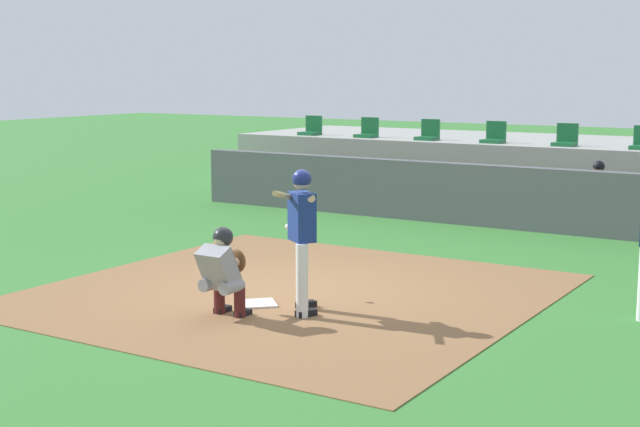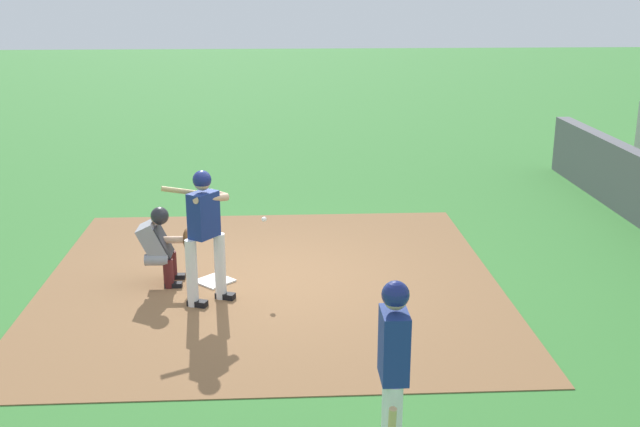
# 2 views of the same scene
# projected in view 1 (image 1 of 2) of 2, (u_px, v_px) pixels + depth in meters

# --- Properties ---
(ground_plane) EXTENTS (80.00, 80.00, 0.00)m
(ground_plane) POSITION_uv_depth(u_px,v_px,m) (293.00, 293.00, 12.42)
(ground_plane) COLOR #387A33
(dirt_infield) EXTENTS (6.40, 6.40, 0.01)m
(dirt_infield) POSITION_uv_depth(u_px,v_px,m) (293.00, 292.00, 12.42)
(dirt_infield) COLOR olive
(dirt_infield) RESTS_ON ground
(home_plate) EXTENTS (0.62, 0.62, 0.02)m
(home_plate) POSITION_uv_depth(u_px,v_px,m) (258.00, 303.00, 11.75)
(home_plate) COLOR white
(home_plate) RESTS_ON dirt_infield
(batter_at_plate) EXTENTS (0.52, 0.91, 1.80)m
(batter_at_plate) POSITION_uv_depth(u_px,v_px,m) (302.00, 231.00, 11.20)
(batter_at_plate) COLOR silver
(batter_at_plate) RESTS_ON ground
(catcher_crouched) EXTENTS (0.49, 1.79, 1.13)m
(catcher_crouched) POSITION_uv_depth(u_px,v_px,m) (224.00, 269.00, 11.07)
(catcher_crouched) COLOR gray
(catcher_crouched) RESTS_ON ground
(dugout_wall) EXTENTS (13.00, 0.30, 1.20)m
(dugout_wall) POSITION_uv_depth(u_px,v_px,m) (478.00, 195.00, 17.78)
(dugout_wall) COLOR #59595E
(dugout_wall) RESTS_ON ground
(dugout_bench) EXTENTS (11.80, 0.44, 0.45)m
(dugout_bench) POSITION_uv_depth(u_px,v_px,m) (496.00, 208.00, 18.67)
(dugout_bench) COLOR olive
(dugout_bench) RESTS_ON ground
(dugout_player_0) EXTENTS (0.49, 0.70, 1.30)m
(dugout_player_0) POSITION_uv_depth(u_px,v_px,m) (596.00, 194.00, 17.39)
(dugout_player_0) COLOR #939399
(dugout_player_0) RESTS_ON ground
(stands_platform) EXTENTS (15.00, 4.40, 1.40)m
(stands_platform) POSITION_uv_depth(u_px,v_px,m) (550.00, 170.00, 21.45)
(stands_platform) COLOR #9E9E99
(stands_platform) RESTS_ON ground
(stadium_seat_0) EXTENTS (0.46, 0.46, 0.48)m
(stadium_seat_0) POSITION_uv_depth(u_px,v_px,m) (311.00, 129.00, 23.02)
(stadium_seat_0) COLOR #196033
(stadium_seat_0) RESTS_ON stands_platform
(stadium_seat_1) EXTENTS (0.46, 0.46, 0.48)m
(stadium_seat_1) POSITION_uv_depth(u_px,v_px,m) (368.00, 132.00, 22.17)
(stadium_seat_1) COLOR #196033
(stadium_seat_1) RESTS_ON stands_platform
(stadium_seat_2) EXTENTS (0.46, 0.46, 0.48)m
(stadium_seat_2) POSITION_uv_depth(u_px,v_px,m) (428.00, 134.00, 21.32)
(stadium_seat_2) COLOR #196033
(stadium_seat_2) RESTS_ON stands_platform
(stadium_seat_3) EXTENTS (0.46, 0.46, 0.48)m
(stadium_seat_3) POSITION_uv_depth(u_px,v_px,m) (494.00, 137.00, 20.47)
(stadium_seat_3) COLOR #196033
(stadium_seat_3) RESTS_ON stands_platform
(stadium_seat_4) EXTENTS (0.46, 0.46, 0.48)m
(stadium_seat_4) POSITION_uv_depth(u_px,v_px,m) (566.00, 140.00, 19.62)
(stadium_seat_4) COLOR #196033
(stadium_seat_4) RESTS_ON stands_platform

